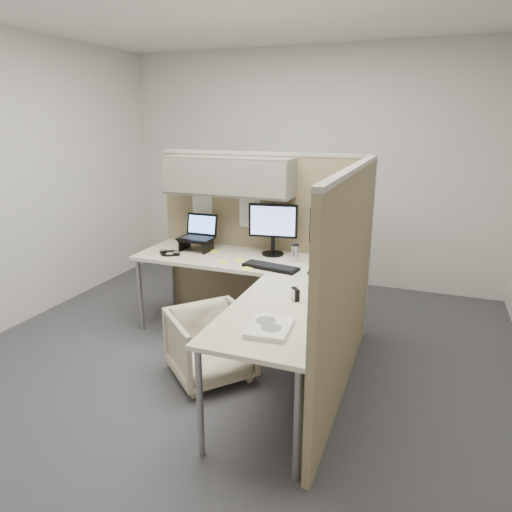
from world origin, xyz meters
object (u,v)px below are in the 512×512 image
(office_chair, at_px, (211,341))
(keyboard, at_px, (271,267))
(desk, at_px, (253,280))
(monitor_left, at_px, (273,225))

(office_chair, xyz_separation_m, keyboard, (0.27, 0.59, 0.45))
(desk, height_order, keyboard, keyboard)
(desk, relative_size, monitor_left, 4.29)
(desk, relative_size, office_chair, 3.40)
(desk, xyz_separation_m, monitor_left, (-0.04, 0.59, 0.32))
(desk, bearing_deg, keyboard, 70.91)
(monitor_left, distance_m, keyboard, 0.48)
(desk, xyz_separation_m, office_chair, (-0.20, -0.38, -0.39))
(office_chair, bearing_deg, keyboard, 16.62)
(office_chair, xyz_separation_m, monitor_left, (0.16, 0.97, 0.71))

